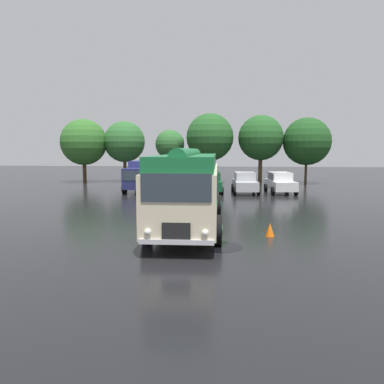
{
  "coord_description": "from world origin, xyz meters",
  "views": [
    {
      "loc": [
        1.62,
        -16.23,
        3.44
      ],
      "look_at": [
        -0.08,
        1.61,
        1.4
      ],
      "focal_mm": 35.0,
      "sensor_mm": 36.0,
      "label": 1
    }
  ],
  "objects_px": {
    "vintage_bus": "(189,185)",
    "car_near_left": "(177,181)",
    "traffic_cone": "(270,229)",
    "car_mid_left": "(210,182)",
    "car_far_right": "(280,183)",
    "car_mid_right": "(245,183)",
    "box_van": "(144,175)"
  },
  "relations": [
    {
      "from": "vintage_bus",
      "to": "car_far_right",
      "type": "height_order",
      "value": "vintage_bus"
    },
    {
      "from": "car_mid_left",
      "to": "traffic_cone",
      "type": "bearing_deg",
      "value": -78.27
    },
    {
      "from": "car_mid_right",
      "to": "vintage_bus",
      "type": "bearing_deg",
      "value": -103.0
    },
    {
      "from": "vintage_bus",
      "to": "car_mid_left",
      "type": "distance_m",
      "value": 13.32
    },
    {
      "from": "vintage_bus",
      "to": "car_mid_right",
      "type": "height_order",
      "value": "vintage_bus"
    },
    {
      "from": "car_near_left",
      "to": "car_far_right",
      "type": "height_order",
      "value": "same"
    },
    {
      "from": "vintage_bus",
      "to": "car_mid_left",
      "type": "height_order",
      "value": "vintage_bus"
    },
    {
      "from": "car_mid_right",
      "to": "traffic_cone",
      "type": "height_order",
      "value": "car_mid_right"
    },
    {
      "from": "car_near_left",
      "to": "box_van",
      "type": "relative_size",
      "value": 0.74
    },
    {
      "from": "traffic_cone",
      "to": "car_mid_right",
      "type": "bearing_deg",
      "value": 91.29
    },
    {
      "from": "car_far_right",
      "to": "box_van",
      "type": "xyz_separation_m",
      "value": [
        -11.02,
        0.5,
        0.52
      ]
    },
    {
      "from": "car_near_left",
      "to": "car_mid_right",
      "type": "distance_m",
      "value": 5.5
    },
    {
      "from": "car_mid_left",
      "to": "car_near_left",
      "type": "bearing_deg",
      "value": 165.73
    },
    {
      "from": "car_near_left",
      "to": "car_mid_right",
      "type": "height_order",
      "value": "same"
    },
    {
      "from": "car_near_left",
      "to": "traffic_cone",
      "type": "height_order",
      "value": "car_near_left"
    },
    {
      "from": "vintage_bus",
      "to": "box_van",
      "type": "distance_m",
      "value": 15.05
    },
    {
      "from": "car_mid_left",
      "to": "car_far_right",
      "type": "relative_size",
      "value": 0.99
    },
    {
      "from": "traffic_cone",
      "to": "car_mid_left",
      "type": "bearing_deg",
      "value": 101.73
    },
    {
      "from": "vintage_bus",
      "to": "car_mid_right",
      "type": "xyz_separation_m",
      "value": [
        3.07,
        13.31,
        -1.05
      ]
    },
    {
      "from": "car_mid_left",
      "to": "car_mid_right",
      "type": "bearing_deg",
      "value": 0.76
    },
    {
      "from": "box_van",
      "to": "vintage_bus",
      "type": "bearing_deg",
      "value": -69.89
    },
    {
      "from": "car_far_right",
      "to": "car_mid_right",
      "type": "bearing_deg",
      "value": -173.58
    },
    {
      "from": "car_mid_right",
      "to": "box_van",
      "type": "height_order",
      "value": "box_van"
    },
    {
      "from": "car_near_left",
      "to": "car_mid_left",
      "type": "bearing_deg",
      "value": -14.27
    },
    {
      "from": "vintage_bus",
      "to": "traffic_cone",
      "type": "relative_size",
      "value": 18.53
    },
    {
      "from": "car_near_left",
      "to": "box_van",
      "type": "bearing_deg",
      "value": 176.83
    },
    {
      "from": "car_mid_left",
      "to": "car_mid_right",
      "type": "relative_size",
      "value": 1.0
    },
    {
      "from": "car_mid_left",
      "to": "vintage_bus",
      "type": "bearing_deg",
      "value": -91.47
    },
    {
      "from": "car_mid_right",
      "to": "car_mid_left",
      "type": "bearing_deg",
      "value": -179.24
    },
    {
      "from": "box_van",
      "to": "car_far_right",
      "type": "bearing_deg",
      "value": -2.59
    },
    {
      "from": "vintage_bus",
      "to": "car_near_left",
      "type": "bearing_deg",
      "value": 99.71
    },
    {
      "from": "traffic_cone",
      "to": "vintage_bus",
      "type": "bearing_deg",
      "value": 156.42
    }
  ]
}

